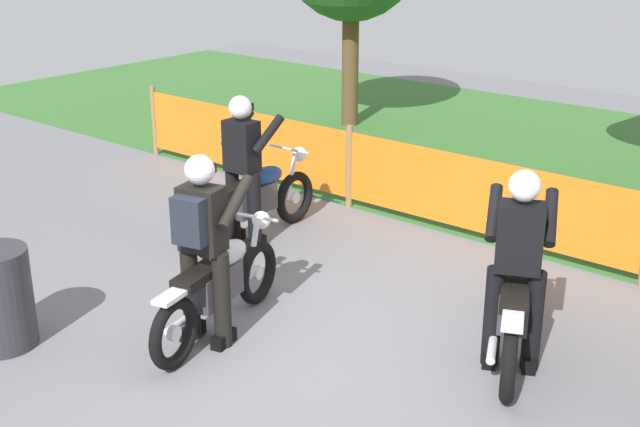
{
  "coord_description": "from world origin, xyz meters",
  "views": [
    {
      "loc": [
        4.19,
        -4.68,
        3.59
      ],
      "look_at": [
        -0.42,
        0.94,
        0.9
      ],
      "focal_mm": 47.16,
      "sensor_mm": 36.0,
      "label": 1
    }
  ],
  "objects_px": {
    "motorcycle_lead": "(219,285)",
    "rider_trailing": "(518,263)",
    "motorcycle_trailing": "(514,303)",
    "rider_lead": "(203,240)",
    "motorcycle_third": "(256,201)",
    "rider_third": "(243,166)"
  },
  "relations": [
    {
      "from": "motorcycle_trailing",
      "to": "rider_lead",
      "type": "height_order",
      "value": "rider_lead"
    },
    {
      "from": "rider_lead",
      "to": "rider_trailing",
      "type": "height_order",
      "value": "same"
    },
    {
      "from": "rider_lead",
      "to": "rider_third",
      "type": "bearing_deg",
      "value": 22.62
    },
    {
      "from": "rider_trailing",
      "to": "rider_lead",
      "type": "bearing_deg",
      "value": 95.7
    },
    {
      "from": "rider_trailing",
      "to": "rider_third",
      "type": "height_order",
      "value": "same"
    },
    {
      "from": "motorcycle_third",
      "to": "rider_third",
      "type": "height_order",
      "value": "rider_third"
    },
    {
      "from": "motorcycle_trailing",
      "to": "rider_trailing",
      "type": "distance_m",
      "value": 0.49
    },
    {
      "from": "motorcycle_trailing",
      "to": "motorcycle_third",
      "type": "relative_size",
      "value": 0.95
    },
    {
      "from": "motorcycle_lead",
      "to": "rider_trailing",
      "type": "bearing_deg",
      "value": -76.99
    },
    {
      "from": "motorcycle_trailing",
      "to": "motorcycle_third",
      "type": "distance_m",
      "value": 3.48
    },
    {
      "from": "rider_lead",
      "to": "motorcycle_trailing",
      "type": "bearing_deg",
      "value": -68.0
    },
    {
      "from": "motorcycle_lead",
      "to": "motorcycle_trailing",
      "type": "distance_m",
      "value": 2.53
    },
    {
      "from": "motorcycle_trailing",
      "to": "motorcycle_third",
      "type": "bearing_deg",
      "value": 56.4
    },
    {
      "from": "motorcycle_lead",
      "to": "rider_third",
      "type": "distance_m",
      "value": 2.1
    },
    {
      "from": "rider_third",
      "to": "motorcycle_lead",
      "type": "bearing_deg",
      "value": -143.53
    },
    {
      "from": "motorcycle_lead",
      "to": "rider_trailing",
      "type": "distance_m",
      "value": 2.57
    },
    {
      "from": "motorcycle_lead",
      "to": "motorcycle_third",
      "type": "relative_size",
      "value": 0.96
    },
    {
      "from": "motorcycle_third",
      "to": "rider_trailing",
      "type": "distance_m",
      "value": 3.63
    },
    {
      "from": "rider_lead",
      "to": "rider_third",
      "type": "xyz_separation_m",
      "value": [
        -1.31,
        1.82,
        -0.03
      ]
    },
    {
      "from": "motorcycle_lead",
      "to": "rider_trailing",
      "type": "relative_size",
      "value": 1.14
    },
    {
      "from": "motorcycle_third",
      "to": "rider_trailing",
      "type": "bearing_deg",
      "value": -102.67
    },
    {
      "from": "motorcycle_trailing",
      "to": "motorcycle_third",
      "type": "xyz_separation_m",
      "value": [
        -3.44,
        0.52,
        -0.01
      ]
    }
  ]
}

